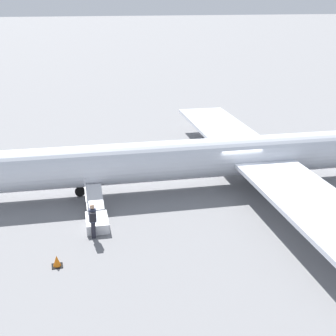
% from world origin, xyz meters
% --- Properties ---
extents(ground_plane, '(600.00, 600.00, 0.00)m').
position_xyz_m(ground_plane, '(0.00, 0.00, 0.00)').
color(ground_plane, slate).
extents(airplane_main, '(34.61, 26.78, 6.20)m').
position_xyz_m(airplane_main, '(-0.94, 0.05, 1.84)').
color(airplane_main, silver).
rests_on(airplane_main, ground).
extents(boarding_stairs, '(1.22, 4.06, 1.59)m').
position_xyz_m(boarding_stairs, '(8.86, 3.24, 0.36)').
color(boarding_stairs, silver).
rests_on(boarding_stairs, ground).
extents(passenger, '(0.36, 0.55, 1.74)m').
position_xyz_m(passenger, '(9.17, 4.72, 1.00)').
color(passenger, '#23232D').
rests_on(passenger, ground).
extents(traffic_cone_near_stairs, '(0.47, 0.47, 0.51)m').
position_xyz_m(traffic_cone_near_stairs, '(10.98, 6.87, 0.23)').
color(traffic_cone_near_stairs, black).
rests_on(traffic_cone_near_stairs, ground).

